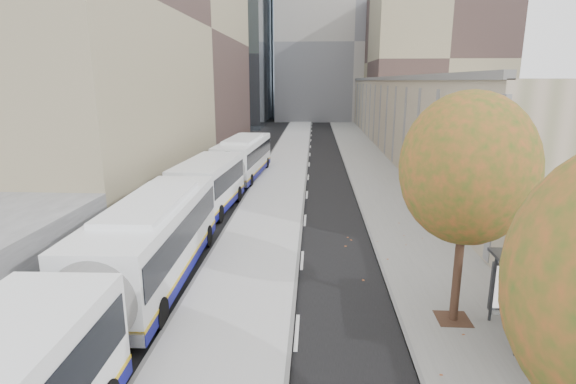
# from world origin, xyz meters

# --- Properties ---
(bus_platform) EXTENTS (4.25, 150.00, 0.15)m
(bus_platform) POSITION_xyz_m (-3.88, 35.00, 0.07)
(bus_platform) COLOR silver
(bus_platform) RESTS_ON ground
(sidewalk) EXTENTS (4.75, 150.00, 0.08)m
(sidewalk) POSITION_xyz_m (4.12, 35.00, 0.04)
(sidewalk) COLOR gray
(sidewalk) RESTS_ON ground
(building_tan) EXTENTS (18.00, 92.00, 8.00)m
(building_tan) POSITION_xyz_m (15.50, 64.00, 4.00)
(building_tan) COLOR gray
(building_tan) RESTS_ON ground
(building_midrise) EXTENTS (24.00, 46.00, 25.00)m
(building_midrise) POSITION_xyz_m (-22.50, 41.00, 12.50)
(building_midrise) COLOR gray
(building_midrise) RESTS_ON ground
(building_far_block) EXTENTS (30.00, 18.00, 30.00)m
(building_far_block) POSITION_xyz_m (6.00, 96.00, 15.00)
(building_far_block) COLOR gray
(building_far_block) RESTS_ON ground
(bus_shelter) EXTENTS (1.90, 4.40, 2.53)m
(bus_shelter) POSITION_xyz_m (5.69, 10.96, 2.19)
(bus_shelter) COLOR #383A3F
(bus_shelter) RESTS_ON sidewalk
(tree_c) EXTENTS (4.20, 4.20, 7.28)m
(tree_c) POSITION_xyz_m (3.60, 13.00, 5.25)
(tree_c) COLOR #321C15
(tree_c) RESTS_ON sidewalk
(bus_near) EXTENTS (3.37, 19.38, 3.22)m
(bus_near) POSITION_xyz_m (-7.40, 11.29, 1.76)
(bus_near) COLOR white
(bus_near) RESTS_ON ground
(bus_far) EXTENTS (3.94, 19.15, 3.17)m
(bus_far) POSITION_xyz_m (-7.29, 31.45, 1.73)
(bus_far) COLOR white
(bus_far) RESTS_ON ground
(distant_car) EXTENTS (1.96, 4.13, 1.36)m
(distant_car) POSITION_xyz_m (-8.03, 46.60, 0.68)
(distant_car) COLOR white
(distant_car) RESTS_ON ground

